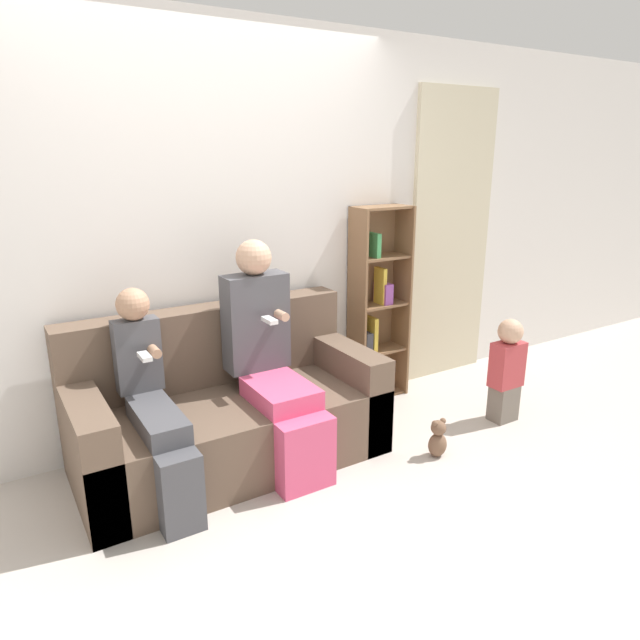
% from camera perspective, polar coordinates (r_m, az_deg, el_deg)
% --- Properties ---
extents(ground_plane, '(14.00, 14.00, 0.00)m').
position_cam_1_polar(ground_plane, '(3.22, -3.63, -17.11)').
color(ground_plane, '#BCB2A8').
extents(back_wall, '(10.00, 0.06, 2.55)m').
position_cam_1_polar(back_wall, '(3.59, -11.28, 8.12)').
color(back_wall, silver).
rests_on(back_wall, ground_plane).
extents(curtain_panel, '(0.78, 0.04, 2.24)m').
position_cam_1_polar(curtain_panel, '(4.65, 12.94, 8.00)').
color(curtain_panel, beige).
rests_on(curtain_panel, ground_plane).
extents(couch, '(1.76, 0.83, 0.88)m').
position_cam_1_polar(couch, '(3.45, -9.16, -9.14)').
color(couch, brown).
rests_on(couch, ground_plane).
extents(adult_seated, '(0.38, 0.75, 1.30)m').
position_cam_1_polar(adult_seated, '(3.30, -5.01, -3.37)').
color(adult_seated, '#DB4C75').
rests_on(adult_seated, ground_plane).
extents(child_seated, '(0.24, 0.76, 1.09)m').
position_cam_1_polar(child_seated, '(3.08, -16.28, -7.82)').
color(child_seated, '#47474C').
rests_on(child_seated, ground_plane).
extents(toddler_standing, '(0.22, 0.17, 0.72)m').
position_cam_1_polar(toddler_standing, '(4.05, 18.18, -4.63)').
color(toddler_standing, '#70665B').
rests_on(toddler_standing, ground_plane).
extents(bookshelf, '(0.42, 0.23, 1.41)m').
position_cam_1_polar(bookshelf, '(4.19, 5.60, 1.44)').
color(bookshelf, brown).
rests_on(bookshelf, ground_plane).
extents(teddy_bear, '(0.12, 0.10, 0.24)m').
position_cam_1_polar(teddy_bear, '(3.58, 11.70, -11.58)').
color(teddy_bear, brown).
rests_on(teddy_bear, ground_plane).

